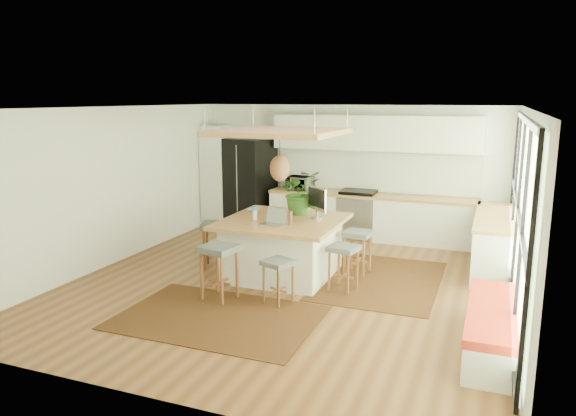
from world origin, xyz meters
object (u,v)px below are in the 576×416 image
at_px(laptop, 273,217).
at_px(monitor, 317,202).
at_px(fridge, 250,187).
at_px(stool_left_side, 216,247).
at_px(stool_near_left, 219,275).
at_px(microwave, 300,182).
at_px(island, 283,248).
at_px(stool_right_back, 357,253).
at_px(stool_near_right, 278,279).
at_px(island_plant, 300,197).
at_px(stool_right_front, 343,267).

bearing_deg(laptop, monitor, 63.73).
bearing_deg(fridge, stool_left_side, -60.94).
relative_size(stool_near_left, microwave, 1.50).
height_order(island, monitor, monitor).
bearing_deg(microwave, fridge, -169.59).
relative_size(stool_right_back, laptop, 1.98).
bearing_deg(stool_right_back, stool_near_right, -112.80).
relative_size(island, stool_right_back, 2.57).
bearing_deg(monitor, island, -105.53).
xyz_separation_m(stool_right_back, island_plant, (-1.01, 0.00, 0.86)).
distance_m(fridge, monitor, 3.43).
xyz_separation_m(stool_near_left, stool_right_back, (1.56, 1.83, 0.00)).
height_order(island, stool_near_right, island).
relative_size(island, stool_near_left, 2.33).
bearing_deg(stool_near_right, stool_left_side, 144.35).
height_order(stool_near_right, island_plant, island_plant).
relative_size(stool_near_left, laptop, 2.19).
height_order(microwave, island_plant, island_plant).
bearing_deg(laptop, island_plant, 92.07).
distance_m(stool_near_right, laptop, 1.13).
bearing_deg(stool_right_back, stool_left_side, -167.27).
bearing_deg(island, monitor, 32.23).
relative_size(fridge, island_plant, 2.67).
xyz_separation_m(stool_right_front, island_plant, (-1.00, 0.83, 0.86)).
distance_m(island, island_plant, 0.92).
bearing_deg(stool_near_left, island, 71.14).
bearing_deg(microwave, stool_near_right, -63.71).
xyz_separation_m(stool_left_side, microwave, (0.51, 2.78, 0.75)).
relative_size(laptop, microwave, 0.69).
bearing_deg(stool_left_side, island_plant, 21.83).
xyz_separation_m(fridge, island_plant, (1.99, -2.25, 0.29)).
xyz_separation_m(stool_left_side, island_plant, (1.32, 0.53, 0.86)).
bearing_deg(island, stool_right_front, -15.89).
bearing_deg(island, fridge, 124.32).
relative_size(stool_right_front, island_plant, 0.93).
xyz_separation_m(island, monitor, (0.48, 0.30, 0.72)).
distance_m(stool_right_back, monitor, 1.07).
bearing_deg(laptop, stool_right_back, 47.90).
height_order(stool_right_back, laptop, laptop).
xyz_separation_m(island, island_plant, (0.10, 0.52, 0.75)).
distance_m(stool_right_front, microwave, 3.65).
distance_m(stool_near_right, stool_left_side, 2.00).
xyz_separation_m(island, stool_near_left, (-0.45, -1.31, -0.11)).
bearing_deg(island, island_plant, 78.92).
distance_m(monitor, microwave, 2.74).
height_order(stool_right_front, island_plant, island_plant).
relative_size(island, stool_right_front, 2.68).
bearing_deg(laptop, stool_near_right, -53.42).
xyz_separation_m(stool_near_right, microwave, (-1.11, 3.94, 0.75)).
relative_size(stool_right_front, stool_left_side, 0.89).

